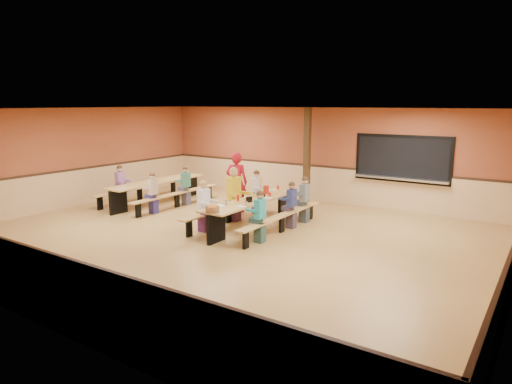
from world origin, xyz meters
The scene contains 23 objects.
ground centered at (0.00, 0.00, 0.00)m, with size 12.00×12.00×0.00m, color olive.
room_envelope centered at (0.00, 0.00, 0.69)m, with size 12.04×10.04×3.02m.
kitchen_pass_through centered at (2.60, 4.96, 1.49)m, with size 2.78×0.28×1.38m.
structural_post centered at (-0.20, 4.40, 1.50)m, with size 0.18×0.18×3.00m, color #332211.
cafeteria_table_main centered at (0.04, 1.06, 0.53)m, with size 1.91×3.70×0.74m.
cafeteria_table_second centered at (-4.03, 1.67, 0.53)m, with size 1.91×3.70×0.74m.
seated_child_white_left centered at (-0.78, 0.07, 0.63)m, with size 0.40×0.32×1.26m, color white, non-canonical shape.
seated_adult_yellow centered at (-0.78, 1.32, 0.72)m, with size 0.48×0.39×1.44m, color gold, non-canonical shape.
seated_child_grey_left centered at (-0.78, 2.42, 0.61)m, with size 0.38×0.31×1.22m, color silver, non-canonical shape.
seated_child_teal_right centered at (0.87, 0.08, 0.59)m, with size 0.36×0.29×1.18m, color teal, non-canonical shape.
seated_child_navy_right centered at (0.87, 1.54, 0.59)m, with size 0.35×0.29×1.18m, color navy, non-canonical shape.
seated_child_char_right centered at (0.87, 2.24, 0.61)m, with size 0.37×0.30×1.21m, color #565F61, non-canonical shape.
seated_child_purple_sec centered at (-4.86, 0.91, 0.62)m, with size 0.38×0.31×1.23m, color #855387, non-canonical shape.
seated_child_green_sec centered at (-3.21, 2.08, 0.60)m, with size 0.36×0.30×1.20m, color #387A64, non-canonical shape.
seated_child_tan_sec centered at (-3.21, 0.70, 0.58)m, with size 0.35×0.29×1.17m, color tan, non-canonical shape.
standing_woman centered at (-1.35, 2.22, 0.88)m, with size 0.64×0.42×1.75m, color #A61321.
punch_pitcher centered at (-0.07, 1.81, 0.85)m, with size 0.16×0.16×0.22m, color #AD2417.
chip_bowl centered at (0.02, -0.58, 0.81)m, with size 0.32×0.32×0.15m, color orange, non-canonical shape.
napkin_dispenser centered at (0.13, 0.72, 0.80)m, with size 0.10×0.14×0.13m, color black.
condiment_mustard centered at (0.02, 0.99, 0.82)m, with size 0.06×0.06×0.17m, color yellow.
condiment_ketchup centered at (-0.15, 0.64, 0.82)m, with size 0.06×0.06×0.17m, color #B2140F.
table_paddle centered at (0.03, 1.40, 0.88)m, with size 0.16×0.16×0.56m.
place_settings centered at (0.04, 1.06, 0.80)m, with size 0.65×3.30×0.11m, color beige, non-canonical shape.
Camera 1 is at (6.37, -8.33, 3.15)m, focal length 32.00 mm.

